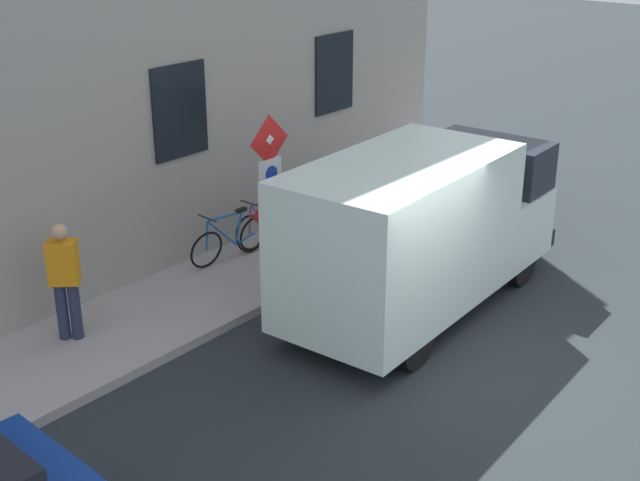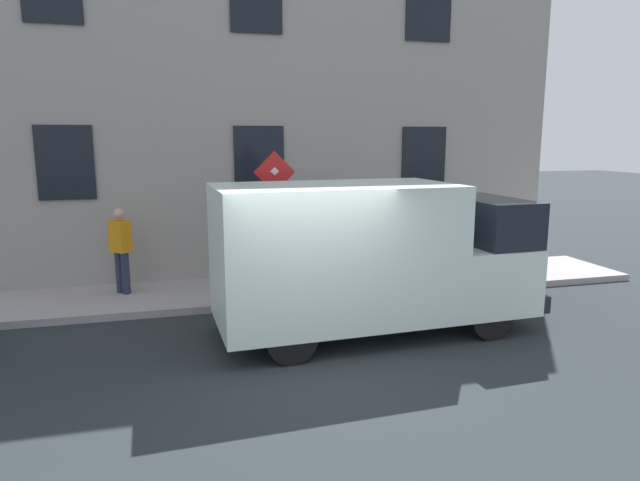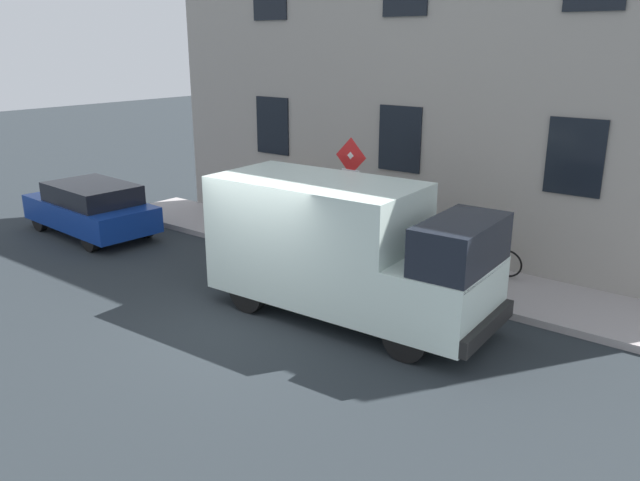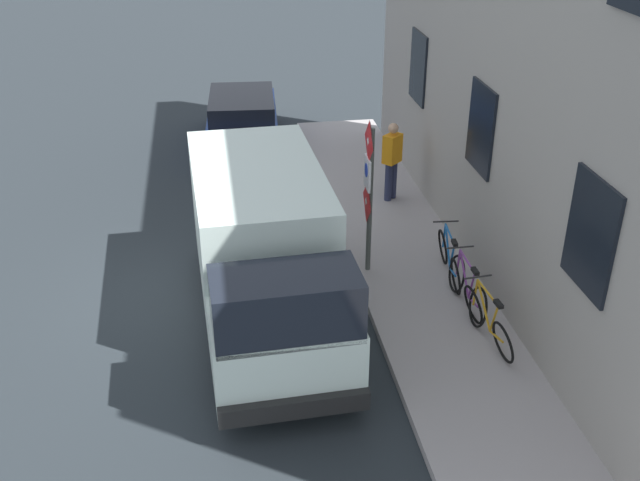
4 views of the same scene
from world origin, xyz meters
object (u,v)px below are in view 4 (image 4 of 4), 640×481
at_px(bicycle_purple, 467,287).
at_px(bicycle_blue, 449,259).
at_px(sign_post_stacked, 368,183).
at_px(pedestrian, 392,159).
at_px(delivery_van, 264,252).
at_px(parked_hatchback, 242,118).
at_px(bicycle_orange, 488,320).

height_order(bicycle_purple, bicycle_blue, same).
xyz_separation_m(sign_post_stacked, pedestrian, (1.17, 2.91, -0.78)).
bearing_deg(delivery_van, parked_hatchback, 176.46).
height_order(delivery_van, pedestrian, delivery_van).
distance_m(delivery_van, bicycle_blue, 3.48).
distance_m(sign_post_stacked, bicycle_blue, 2.00).
distance_m(delivery_van, pedestrian, 5.15).
distance_m(delivery_van, bicycle_orange, 3.62).
bearing_deg(pedestrian, bicycle_purple, 140.59).
distance_m(sign_post_stacked, bicycle_orange, 3.11).
bearing_deg(bicycle_purple, parked_hatchback, 19.88).
relative_size(parked_hatchback, bicycle_blue, 2.39).
relative_size(sign_post_stacked, delivery_van, 0.50).
distance_m(sign_post_stacked, parked_hatchback, 7.34).
relative_size(delivery_van, bicycle_purple, 3.16).
bearing_deg(bicycle_blue, bicycle_orange, -174.70).
relative_size(bicycle_orange, pedestrian, 1.00).
distance_m(bicycle_orange, pedestrian, 5.38).
relative_size(bicycle_purple, bicycle_blue, 1.00).
height_order(parked_hatchback, pedestrian, pedestrian).
bearing_deg(parked_hatchback, sign_post_stacked, -162.14).
relative_size(sign_post_stacked, bicycle_purple, 1.59).
distance_m(delivery_van, bicycle_purple, 3.42).
distance_m(bicycle_purple, pedestrian, 4.42).
xyz_separation_m(parked_hatchback, bicycle_blue, (3.16, -7.54, -0.22)).
height_order(bicycle_blue, pedestrian, pedestrian).
xyz_separation_m(parked_hatchback, bicycle_orange, (3.16, -9.48, -0.22)).
height_order(sign_post_stacked, bicycle_purple, sign_post_stacked).
bearing_deg(pedestrian, bicycle_blue, 141.45).
xyz_separation_m(sign_post_stacked, bicycle_blue, (1.40, -0.50, -1.34)).
distance_m(delivery_van, parked_hatchback, 8.28).
relative_size(parked_hatchback, bicycle_orange, 2.39).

